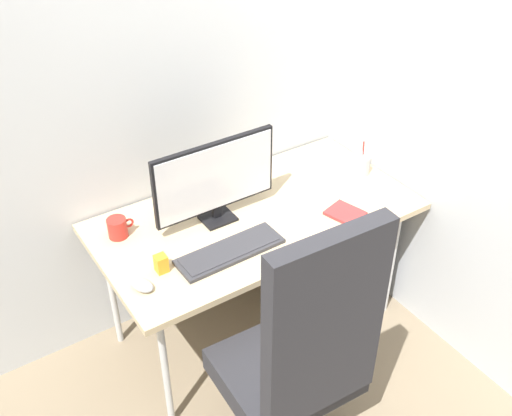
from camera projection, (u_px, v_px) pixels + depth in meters
The scene contains 13 objects.
ground_plane at pixel (256, 324), 3.25m from camera, with size 8.00×8.00×0.00m, color gray.
wall_back at pixel (205, 48), 2.72m from camera, with size 3.07×0.04×2.80m, color silver.
wall_side_right at pixel (434, 58), 2.63m from camera, with size 0.04×2.36×2.80m, color silver.
desk at pixel (256, 221), 2.85m from camera, with size 1.50×0.78×0.73m.
office_chair at pixel (302, 355), 2.27m from camera, with size 0.56×0.56×1.27m.
filing_cabinet at pixel (331, 252), 3.28m from camera, with size 0.46×0.52×0.59m.
monitor at pixel (215, 179), 2.67m from camera, with size 0.60×0.12×0.40m.
keyboard at pixel (230, 251), 2.59m from camera, with size 0.48×0.17×0.02m.
mouse at pixel (142, 285), 2.40m from camera, with size 0.07×0.11×0.04m, color #9EA0A5.
pen_holder at pixel (362, 164), 3.09m from camera, with size 0.08×0.08×0.18m.
notebook at pixel (345, 213), 2.81m from camera, with size 0.14×0.16×0.02m, color #B23333.
coffee_mug at pixel (118, 228), 2.66m from camera, with size 0.12×0.09×0.09m.
desk_clamp_accessory at pixel (161, 264), 2.48m from camera, with size 0.05×0.05×0.08m, color orange.
Camera 1 is at (-1.25, -1.91, 2.40)m, focal length 42.48 mm.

